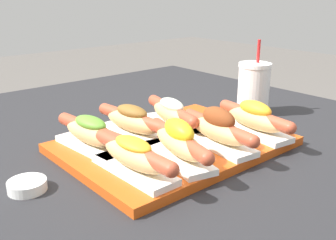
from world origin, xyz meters
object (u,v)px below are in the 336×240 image
object	(u,v)px
hot_dog_4	(91,133)
hot_dog_6	(172,114)
hot_dog_2	(218,129)
drink_cup	(254,88)
hot_dog_0	(133,156)
sauce_bowl	(27,185)
serving_tray	(174,144)
hot_dog_1	(179,142)
hot_dog_5	(132,121)
hot_dog_3	(255,119)

from	to	relation	value
hot_dog_4	hot_dog_6	bearing A→B (deg)	-1.92
hot_dog_4	hot_dog_2	bearing A→B (deg)	-36.92
hot_dog_6	drink_cup	world-z (taller)	drink_cup
hot_dog_6	drink_cup	xyz separation A→B (m)	(0.28, -0.02, 0.02)
hot_dog_0	sauce_bowl	world-z (taller)	hot_dog_0
sauce_bowl	drink_cup	distance (m)	0.64
serving_tray	hot_dog_0	world-z (taller)	hot_dog_0
hot_dog_2	hot_dog_6	distance (m)	0.15
hot_dog_4	hot_dog_1	bearing A→B (deg)	-57.66
hot_dog_0	hot_dog_2	distance (m)	0.20
hot_dog_6	hot_dog_2	bearing A→B (deg)	-91.00
hot_dog_4	hot_dog_5	bearing A→B (deg)	3.25
hot_dog_1	hot_dog_5	world-z (taller)	hot_dog_1
sauce_bowl	hot_dog_0	bearing A→B (deg)	-31.16
serving_tray	hot_dog_6	bearing A→B (deg)	52.72
hot_dog_2	drink_cup	world-z (taller)	drink_cup
drink_cup	hot_dog_3	bearing A→B (deg)	-141.40
serving_tray	hot_dog_5	xyz separation A→B (m)	(-0.05, 0.08, 0.04)
hot_dog_3	hot_dog_4	distance (m)	0.35
hot_dog_5	hot_dog_6	distance (m)	0.10
hot_dog_0	hot_dog_3	size ratio (longest dim) A/B	1.01
hot_dog_3	drink_cup	distance (m)	0.21
serving_tray	hot_dog_0	bearing A→B (deg)	-155.60
hot_dog_0	hot_dog_1	xyz separation A→B (m)	(0.10, -0.01, 0.00)
serving_tray	drink_cup	xyz separation A→B (m)	(0.33, 0.05, 0.06)
hot_dog_1	hot_dog_3	size ratio (longest dim) A/B	0.98
hot_dog_3	sauce_bowl	xyz separation A→B (m)	(-0.47, 0.10, -0.04)
hot_dog_6	drink_cup	bearing A→B (deg)	-3.54
hot_dog_3	sauce_bowl	world-z (taller)	hot_dog_3
hot_dog_2	hot_dog_3	size ratio (longest dim) A/B	1.00
hot_dog_3	hot_dog_6	distance (m)	0.19
hot_dog_6	sauce_bowl	distance (m)	0.36
hot_dog_0	hot_dog_6	bearing A→B (deg)	33.46
hot_dog_5	drink_cup	xyz separation A→B (m)	(0.38, -0.03, 0.02)
drink_cup	serving_tray	bearing A→B (deg)	-171.61
hot_dog_1	sauce_bowl	size ratio (longest dim) A/B	3.31
hot_dog_1	hot_dog_2	size ratio (longest dim) A/B	0.98
hot_dog_0	sauce_bowl	bearing A→B (deg)	148.84
hot_dog_3	hot_dog_6	world-z (taller)	hot_dog_3
hot_dog_2	hot_dog_3	world-z (taller)	hot_dog_2
serving_tray	hot_dog_4	world-z (taller)	hot_dog_4
serving_tray	hot_dog_6	world-z (taller)	hot_dog_6
serving_tray	drink_cup	distance (m)	0.33
sauce_bowl	hot_dog_5	bearing A→B (deg)	12.24
hot_dog_1	hot_dog_5	xyz separation A→B (m)	(0.01, 0.16, -0.00)
hot_dog_0	hot_dog_6	size ratio (longest dim) A/B	1.03
hot_dog_0	hot_dog_1	bearing A→B (deg)	-5.54
serving_tray	hot_dog_2	xyz separation A→B (m)	(0.05, -0.08, 0.04)
hot_dog_6	serving_tray	bearing A→B (deg)	-127.28
hot_dog_6	sauce_bowl	xyz separation A→B (m)	(-0.36, -0.04, -0.04)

